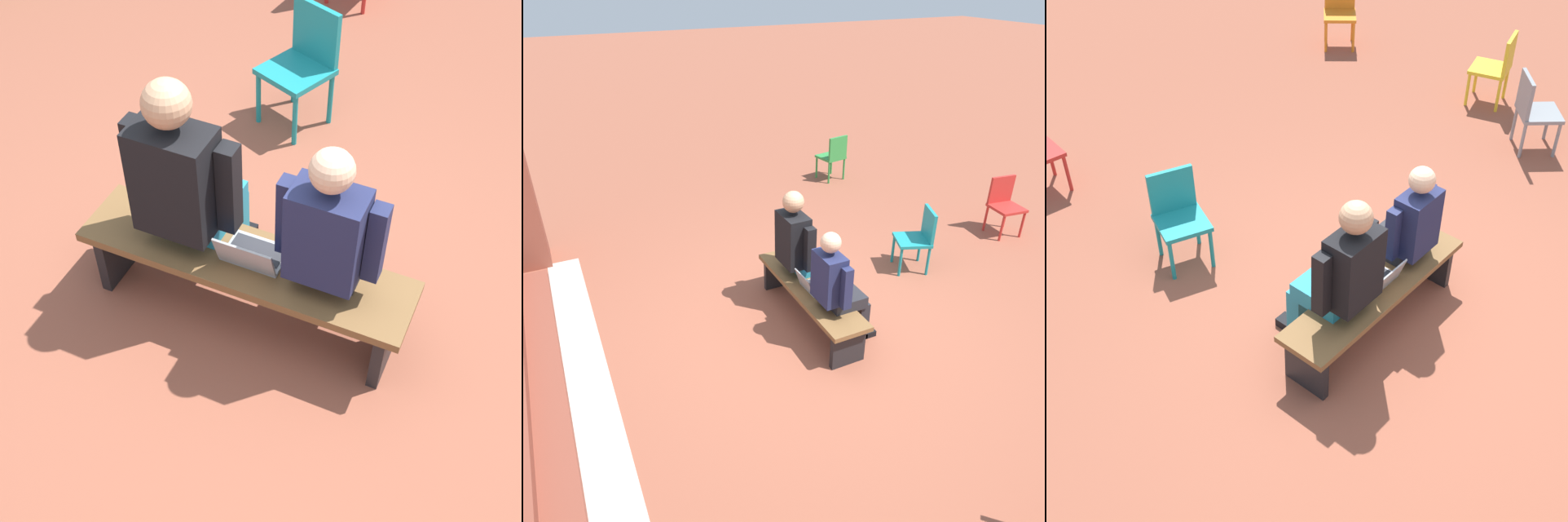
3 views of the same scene
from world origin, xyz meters
The scene contains 6 objects.
ground_plane centered at (0.00, 0.00, 0.00)m, with size 60.00×60.00×0.00m, color brown.
bench centered at (0.12, 0.00, 0.35)m, with size 1.80×0.44×0.45m.
person_student centered at (-0.32, -0.07, 0.71)m, with size 0.53×0.67×1.32m.
person_adult centered at (0.47, -0.08, 0.76)m, with size 0.60×0.76×1.44m.
laptop centered at (0.07, 0.01, 0.50)m, with size 0.32×0.29×0.21m.
plastic_chair_mid_courtyard centered at (0.52, -1.81, 0.48)m, with size 0.55×0.55×0.84m.
Camera 1 is at (-1.01, 2.29, 3.21)m, focal length 50.00 mm.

